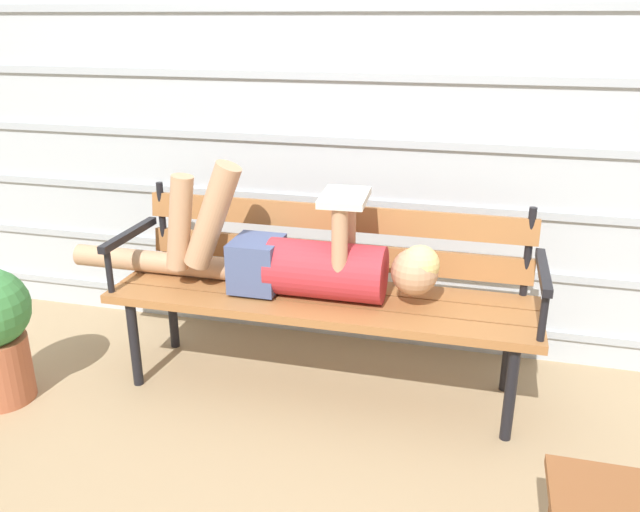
% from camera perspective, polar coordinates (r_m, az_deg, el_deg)
% --- Properties ---
extents(ground_plane, '(12.00, 12.00, 0.00)m').
position_cam_1_polar(ground_plane, '(2.77, -0.88, -13.30)').
color(ground_plane, tan).
extents(house_siding, '(5.48, 0.08, 2.30)m').
position_cam_1_polar(house_siding, '(3.00, 2.56, 13.00)').
color(house_siding, '#B2BCC6').
rests_on(house_siding, ground).
extents(park_bench, '(1.80, 0.48, 0.82)m').
position_cam_1_polar(park_bench, '(2.74, 0.36, -2.30)').
color(park_bench, '#9E6638').
rests_on(park_bench, ground).
extents(reclining_person, '(1.67, 0.26, 0.57)m').
position_cam_1_polar(reclining_person, '(2.67, -2.47, -0.26)').
color(reclining_person, '#B72D38').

